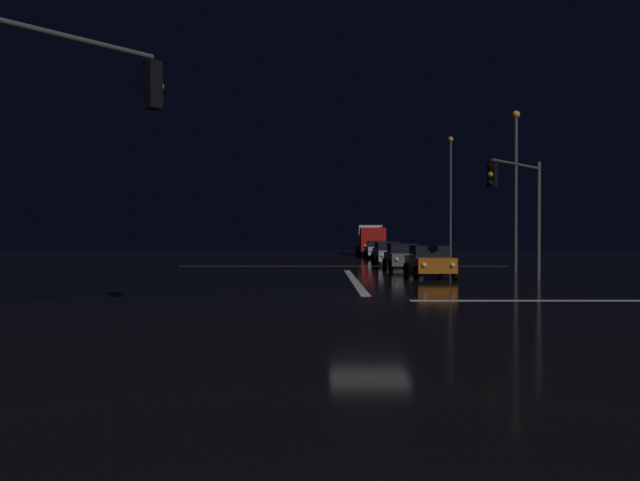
{
  "coord_description": "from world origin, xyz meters",
  "views": [
    {
      "loc": [
        -1.58,
        -18.11,
        2.1
      ],
      "look_at": [
        -1.61,
        11.92,
        1.8
      ],
      "focal_mm": 32.03,
      "sensor_mm": 36.0,
      "label": 1
    }
  ],
  "objects_px": {
    "sedan_silver": "(389,253)",
    "traffic_signal_ne": "(520,196)",
    "streetlamp_right_near": "(517,179)",
    "sedan_orange": "(430,261)",
    "sedan_gray": "(403,256)",
    "traffic_signal_sw": "(21,112)",
    "sedan_black": "(386,251)",
    "sedan_white": "(377,249)",
    "box_truck": "(370,239)",
    "streetlamp_right_far": "(451,190)"
  },
  "relations": [
    {
      "from": "sedan_orange",
      "to": "sedan_gray",
      "type": "distance_m",
      "value": 6.0
    },
    {
      "from": "sedan_black",
      "to": "traffic_signal_sw",
      "type": "xyz_separation_m",
      "value": [
        -10.95,
        -34.65,
        3.63
      ]
    },
    {
      "from": "streetlamp_right_near",
      "to": "sedan_orange",
      "type": "bearing_deg",
      "value": -145.02
    },
    {
      "from": "streetlamp_right_near",
      "to": "streetlamp_right_far",
      "type": "bearing_deg",
      "value": 90.0
    },
    {
      "from": "traffic_signal_sw",
      "to": "traffic_signal_ne",
      "type": "xyz_separation_m",
      "value": [
        14.57,
        14.57,
        -0.59
      ]
    },
    {
      "from": "sedan_black",
      "to": "traffic_signal_sw",
      "type": "bearing_deg",
      "value": -107.54
    },
    {
      "from": "sedan_black",
      "to": "sedan_silver",
      "type": "bearing_deg",
      "value": -94.66
    },
    {
      "from": "sedan_black",
      "to": "sedan_gray",
      "type": "bearing_deg",
      "value": -91.53
    },
    {
      "from": "traffic_signal_sw",
      "to": "streetlamp_right_near",
      "type": "bearing_deg",
      "value": 51.77
    },
    {
      "from": "traffic_signal_ne",
      "to": "sedan_orange",
      "type": "bearing_deg",
      "value": 142.17
    },
    {
      "from": "sedan_orange",
      "to": "streetlamp_right_far",
      "type": "relative_size",
      "value": 0.42
    },
    {
      "from": "sedan_white",
      "to": "traffic_signal_sw",
      "type": "relative_size",
      "value": 0.68
    },
    {
      "from": "traffic_signal_sw",
      "to": "sedan_orange",
      "type": "bearing_deg",
      "value": 57.3
    },
    {
      "from": "sedan_black",
      "to": "sedan_white",
      "type": "bearing_deg",
      "value": 91.61
    },
    {
      "from": "sedan_black",
      "to": "traffic_signal_sw",
      "type": "height_order",
      "value": "traffic_signal_sw"
    },
    {
      "from": "box_truck",
      "to": "traffic_signal_sw",
      "type": "height_order",
      "value": "traffic_signal_sw"
    },
    {
      "from": "sedan_white",
      "to": "box_truck",
      "type": "height_order",
      "value": "box_truck"
    },
    {
      "from": "streetlamp_right_far",
      "to": "traffic_signal_ne",
      "type": "bearing_deg",
      "value": -95.37
    },
    {
      "from": "sedan_orange",
      "to": "sedan_white",
      "type": "relative_size",
      "value": 1.0
    },
    {
      "from": "box_truck",
      "to": "streetlamp_right_far",
      "type": "relative_size",
      "value": 0.8
    },
    {
      "from": "sedan_orange",
      "to": "box_truck",
      "type": "relative_size",
      "value": 0.52
    },
    {
      "from": "box_truck",
      "to": "streetlamp_right_near",
      "type": "xyz_separation_m",
      "value": [
        5.83,
        -27.13,
        3.52
      ]
    },
    {
      "from": "sedan_silver",
      "to": "streetlamp_right_near",
      "type": "height_order",
      "value": "streetlamp_right_near"
    },
    {
      "from": "sedan_orange",
      "to": "streetlamp_right_near",
      "type": "xyz_separation_m",
      "value": [
        5.61,
        3.92,
        4.42
      ]
    },
    {
      "from": "sedan_orange",
      "to": "sedan_silver",
      "type": "xyz_separation_m",
      "value": [
        -0.59,
        11.84,
        0.0
      ]
    },
    {
      "from": "sedan_black",
      "to": "streetlamp_right_far",
      "type": "height_order",
      "value": "streetlamp_right_far"
    },
    {
      "from": "traffic_signal_ne",
      "to": "sedan_black",
      "type": "bearing_deg",
      "value": 100.23
    },
    {
      "from": "sedan_silver",
      "to": "sedan_black",
      "type": "height_order",
      "value": "same"
    },
    {
      "from": "sedan_white",
      "to": "sedan_black",
      "type": "bearing_deg",
      "value": -88.39
    },
    {
      "from": "sedan_black",
      "to": "traffic_signal_ne",
      "type": "xyz_separation_m",
      "value": [
        3.62,
        -20.07,
        3.04
      ]
    },
    {
      "from": "sedan_gray",
      "to": "traffic_signal_ne",
      "type": "distance_m",
      "value": 10.01
    },
    {
      "from": "sedan_gray",
      "to": "sedan_white",
      "type": "height_order",
      "value": "same"
    },
    {
      "from": "sedan_orange",
      "to": "traffic_signal_ne",
      "type": "relative_size",
      "value": 0.78
    },
    {
      "from": "sedan_silver",
      "to": "traffic_signal_sw",
      "type": "height_order",
      "value": "traffic_signal_sw"
    },
    {
      "from": "sedan_white",
      "to": "sedan_orange",
      "type": "bearing_deg",
      "value": -89.24
    },
    {
      "from": "box_truck",
      "to": "sedan_orange",
      "type": "bearing_deg",
      "value": -89.58
    },
    {
      "from": "sedan_black",
      "to": "streetlamp_right_far",
      "type": "bearing_deg",
      "value": 23.93
    },
    {
      "from": "sedan_gray",
      "to": "box_truck",
      "type": "height_order",
      "value": "box_truck"
    },
    {
      "from": "traffic_signal_ne",
      "to": "streetlamp_right_near",
      "type": "bearing_deg",
      "value": 72.21
    },
    {
      "from": "sedan_silver",
      "to": "sedan_black",
      "type": "bearing_deg",
      "value": 85.34
    },
    {
      "from": "box_truck",
      "to": "traffic_signal_ne",
      "type": "distance_m",
      "value": 34.02
    },
    {
      "from": "traffic_signal_ne",
      "to": "streetlamp_right_near",
      "type": "distance_m",
      "value": 7.09
    },
    {
      "from": "traffic_signal_ne",
      "to": "streetlamp_right_far",
      "type": "xyz_separation_m",
      "value": [
        2.13,
        22.63,
        2.05
      ]
    },
    {
      "from": "sedan_white",
      "to": "traffic_signal_ne",
      "type": "xyz_separation_m",
      "value": [
        3.79,
        -26.05,
        3.04
      ]
    },
    {
      "from": "sedan_gray",
      "to": "sedan_black",
      "type": "height_order",
      "value": "same"
    },
    {
      "from": "traffic_signal_sw",
      "to": "traffic_signal_ne",
      "type": "height_order",
      "value": "traffic_signal_sw"
    },
    {
      "from": "sedan_gray",
      "to": "streetlamp_right_far",
      "type": "height_order",
      "value": "streetlamp_right_far"
    },
    {
      "from": "sedan_silver",
      "to": "traffic_signal_ne",
      "type": "distance_m",
      "value": 15.41
    },
    {
      "from": "sedan_gray",
      "to": "sedan_silver",
      "type": "height_order",
      "value": "same"
    },
    {
      "from": "sedan_white",
      "to": "traffic_signal_ne",
      "type": "relative_size",
      "value": 0.78
    }
  ]
}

